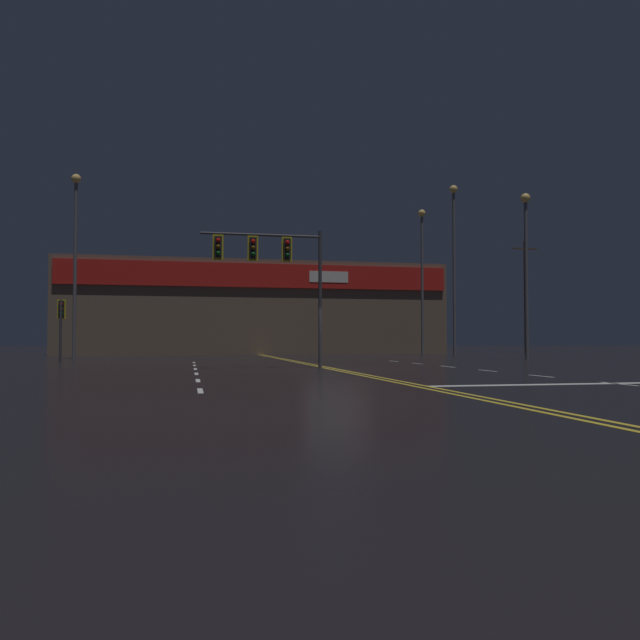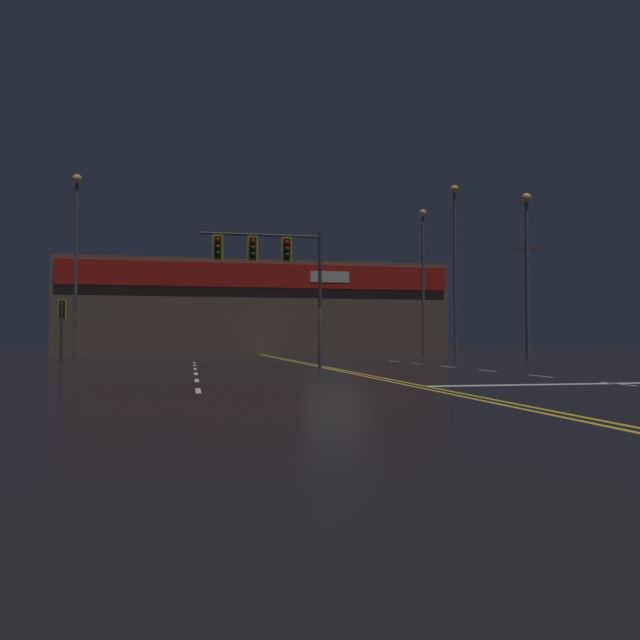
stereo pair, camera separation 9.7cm
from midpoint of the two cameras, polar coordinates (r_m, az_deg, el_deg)
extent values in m
plane|color=black|center=(23.77, 1.67, -4.58)|extent=(200.00, 200.00, 0.00)
cube|color=gold|center=(23.73, 1.32, -4.57)|extent=(0.12, 60.00, 0.01)
cube|color=gold|center=(23.80, 2.02, -4.56)|extent=(0.12, 60.00, 0.01)
cube|color=silver|center=(14.14, -10.88, -6.36)|extent=(0.12, 1.40, 0.01)
cube|color=silver|center=(17.73, -11.05, -5.45)|extent=(0.12, 1.40, 0.01)
cube|color=silver|center=(21.33, -11.16, -4.84)|extent=(0.12, 1.40, 0.01)
cube|color=silver|center=(24.92, -11.23, -4.41)|extent=(0.12, 1.40, 0.01)
cube|color=silver|center=(28.52, -11.29, -4.09)|extent=(0.12, 1.40, 0.01)
cube|color=silver|center=(32.12, -11.34, -3.83)|extent=(0.12, 1.40, 0.01)
cube|color=silver|center=(17.77, 25.73, -5.29)|extent=(0.12, 1.40, 0.01)
cube|color=silver|center=(20.74, 19.65, -4.85)|extent=(0.12, 1.40, 0.01)
cube|color=silver|center=(23.89, 15.14, -4.49)|extent=(0.12, 1.40, 0.01)
cube|color=silver|center=(27.15, 11.70, -4.20)|extent=(0.12, 1.40, 0.01)
cube|color=silver|center=(30.48, 9.01, -3.95)|extent=(0.12, 1.40, 0.01)
cube|color=silver|center=(33.87, 6.85, -3.76)|extent=(0.12, 1.40, 0.01)
cube|color=silver|center=(17.94, 25.31, -5.26)|extent=(10.13, 0.40, 0.01)
cylinder|color=#38383D|center=(25.14, 0.10, 1.90)|extent=(0.14, 0.14, 5.56)
cylinder|color=#38383D|center=(25.06, -5.28, 7.75)|extent=(4.76, 0.10, 0.10)
cube|color=black|center=(25.11, -2.96, 6.47)|extent=(0.28, 0.24, 0.84)
cube|color=gold|center=(25.11, -2.96, 6.47)|extent=(0.42, 0.08, 0.99)
sphere|color=red|center=(24.99, -2.90, 7.10)|extent=(0.17, 0.17, 0.17)
sphere|color=#543707|center=(24.95, -2.90, 6.53)|extent=(0.17, 0.17, 0.17)
sphere|color=#084513|center=(24.92, -2.90, 5.95)|extent=(0.17, 0.17, 0.17)
cube|color=black|center=(24.94, -6.07, 6.54)|extent=(0.28, 0.24, 0.84)
cube|color=gold|center=(24.94, -6.07, 6.54)|extent=(0.42, 0.08, 0.99)
sphere|color=red|center=(24.82, -6.03, 7.17)|extent=(0.17, 0.17, 0.17)
sphere|color=#543707|center=(24.78, -6.03, 6.59)|extent=(0.17, 0.17, 0.17)
sphere|color=#084513|center=(24.75, -6.03, 6.02)|extent=(0.17, 0.17, 0.17)
cube|color=black|center=(24.84, -9.21, 6.59)|extent=(0.28, 0.24, 0.84)
cube|color=gold|center=(24.84, -9.21, 6.59)|extent=(0.42, 0.08, 0.99)
sphere|color=red|center=(24.73, -9.20, 7.22)|extent=(0.17, 0.17, 0.17)
sphere|color=#543707|center=(24.69, -9.20, 6.64)|extent=(0.17, 0.17, 0.17)
sphere|color=#084513|center=(24.65, -9.20, 6.06)|extent=(0.17, 0.17, 0.17)
cylinder|color=#38383D|center=(34.34, -22.50, -0.94)|extent=(0.13, 0.13, 3.20)
cube|color=black|center=(34.55, -22.42, 0.93)|extent=(0.28, 0.24, 0.84)
cube|color=gold|center=(34.55, -22.42, 0.93)|extent=(0.42, 0.08, 0.99)
sphere|color=red|center=(34.41, -22.46, 1.36)|extent=(0.17, 0.17, 0.17)
sphere|color=#543707|center=(34.40, -22.47, 0.94)|extent=(0.17, 0.17, 0.17)
sphere|color=#084513|center=(34.39, -22.47, 0.52)|extent=(0.17, 0.17, 0.17)
cylinder|color=#59595E|center=(48.73, 9.48, 3.19)|extent=(0.20, 0.20, 10.81)
sphere|color=#F4C666|center=(49.53, 9.44, 9.62)|extent=(0.56, 0.56, 0.56)
cylinder|color=#59595E|center=(38.81, 18.48, 3.51)|extent=(0.20, 0.20, 9.40)
sphere|color=#F4C666|center=(39.56, 18.41, 10.55)|extent=(0.56, 0.56, 0.56)
cylinder|color=#59595E|center=(40.15, -21.35, 4.28)|extent=(0.20, 0.20, 10.68)
sphere|color=#F4C666|center=(41.10, -21.26, 11.93)|extent=(0.56, 0.56, 0.56)
cylinder|color=#59595E|center=(44.52, 12.31, 4.16)|extent=(0.20, 0.20, 11.55)
sphere|color=#F4C666|center=(45.53, 12.25, 11.62)|extent=(0.56, 0.56, 0.56)
cube|color=brown|center=(54.54, -5.91, 0.94)|extent=(31.55, 10.00, 7.60)
cube|color=red|center=(49.67, -5.30, 4.07)|extent=(30.92, 0.20, 1.90)
cube|color=white|center=(50.53, 0.95, 3.96)|extent=(3.20, 0.16, 0.90)
cylinder|color=#4C3828|center=(55.64, 18.44, 1.97)|extent=(0.26, 0.26, 9.52)
cube|color=#4C3828|center=(56.07, 18.40, 6.21)|extent=(2.20, 0.12, 0.12)
camera|label=1|loc=(0.05, -89.90, 0.00)|focal=35.00mm
camera|label=2|loc=(0.05, 90.10, 0.00)|focal=35.00mm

